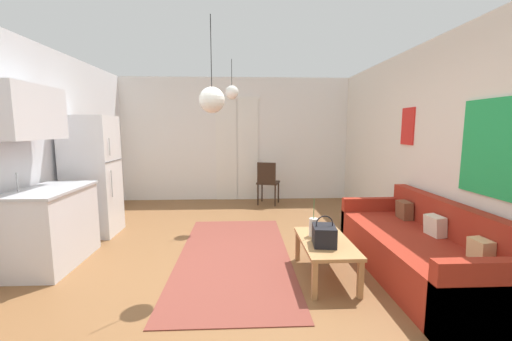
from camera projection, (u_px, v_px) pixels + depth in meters
The scene contains 13 objects.
ground_plane at pixel (230, 279), 3.41m from camera, with size 5.49×7.89×0.10m, color brown.
wall_back at pixel (236, 140), 6.88m from camera, with size 5.09×0.13×2.65m.
wall_right at pixel (464, 152), 3.34m from camera, with size 0.12×7.49×2.65m.
area_rug at pixel (234, 255), 3.89m from camera, with size 1.35×2.87×0.01m, color brown.
couch at pixel (421, 251), 3.37m from camera, with size 0.88×2.16×0.80m.
coffee_table at pixel (325, 245), 3.31m from camera, with size 0.51×0.95×0.40m.
bamboo_vase at pixel (313, 227), 3.43m from camera, with size 0.10×0.10×0.42m.
handbag at pixel (324, 235), 3.17m from camera, with size 0.25×0.30×0.31m.
refrigerator at pixel (92, 176), 4.61m from camera, with size 0.68×0.60×1.75m.
kitchen_counter at pixel (46, 200), 3.56m from camera, with size 0.62×1.07×2.04m.
accent_chair at pixel (268, 181), 6.45m from camera, with size 0.52×0.51×0.89m.
pendant_lamp_near at pixel (212, 100), 3.09m from camera, with size 0.25×0.25×0.93m.
pendant_lamp_far at pixel (232, 92), 4.99m from camera, with size 0.22×0.22×0.62m.
Camera 1 is at (0.13, -3.23, 1.57)m, focal length 22.05 mm.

